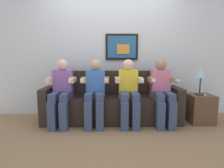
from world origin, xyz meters
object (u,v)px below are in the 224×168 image
Objects in this scene: person_rightmost at (162,89)px; person_right_center at (129,89)px; couch at (112,104)px; table_lamp at (201,74)px; person_left_center at (95,89)px; side_table_right at (200,109)px; person_leftmost at (62,90)px; spare_remote_on_table at (203,94)px.

person_right_center is at bearing 179.95° from person_rightmost.
couch is 5.24× the size of table_lamp.
person_left_center is 2.22× the size of side_table_right.
person_rightmost is at bearing -11.26° from couch.
person_leftmost is 1.00× the size of person_right_center.
side_table_right is (2.40, 0.06, -0.36)m from person_leftmost.
person_rightmost is 8.54× the size of spare_remote_on_table.
person_right_center is 1.00× the size of person_rightmost.
table_lamp reaches higher than couch.
table_lamp is 0.35m from spare_remote_on_table.
person_right_center reaches higher than side_table_right.
person_right_center is at bearing -177.83° from table_lamp.
person_leftmost is 1.00× the size of person_left_center.
couch is 2.17× the size of person_right_center.
table_lamp is at bearing -156.90° from side_table_right.
person_leftmost is 2.43m from spare_remote_on_table.
person_leftmost is 1.13m from person_right_center.
person_left_center is at bearing -178.98° from spare_remote_on_table.
person_left_center reaches higher than couch.
side_table_right is 3.85× the size of spare_remote_on_table.
person_rightmost reaches higher than couch.
table_lamp is (2.37, 0.05, 0.25)m from person_leftmost.
table_lamp is at bearing -4.57° from couch.
person_leftmost is 1.70m from person_rightmost.
person_rightmost is (0.85, -0.17, 0.29)m from couch.
spare_remote_on_table is at bearing 1.44° from person_right_center.
spare_remote_on_table is (2.43, 0.03, -0.10)m from person_leftmost.
person_rightmost is 2.22× the size of side_table_right.
person_left_center is 1.87m from side_table_right.
spare_remote_on_table is (0.06, -0.01, -0.35)m from table_lamp.
person_rightmost is (1.13, 0.00, 0.00)m from person_left_center.
spare_remote_on_table is at bearing -12.83° from table_lamp.
couch is 1.62m from table_lamp.
person_right_center reaches higher than couch.
person_rightmost is at bearing -0.02° from person_leftmost.
person_left_center reaches higher than side_table_right.
person_rightmost reaches higher than table_lamp.
side_table_right is 0.61m from table_lamp.
side_table_right is at bearing 2.75° from person_right_center.
person_left_center is 1.00× the size of person_rightmost.
person_leftmost is 2.22× the size of side_table_right.
table_lamp is 3.54× the size of spare_remote_on_table.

